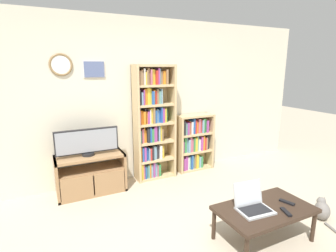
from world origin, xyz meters
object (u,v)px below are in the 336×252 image
at_px(laptop, 252,203).
at_px(remote_far_from_laptop, 286,212).
at_px(bookshelf_short, 193,143).
at_px(tv_stand, 91,174).
at_px(bookshelf_tall, 152,123).
at_px(cat, 322,210).
at_px(remote_near_laptop, 287,202).
at_px(television, 87,142).
at_px(coffee_table, 265,211).

relative_size(laptop, remote_far_from_laptop, 2.24).
distance_m(bookshelf_short, laptop, 2.11).
height_order(tv_stand, bookshelf_tall, bookshelf_tall).
xyz_separation_m(bookshelf_short, cat, (0.59, -2.10, -0.38)).
bearing_deg(bookshelf_tall, remote_near_laptop, -71.19).
bearing_deg(television, bookshelf_tall, 5.96).
distance_m(laptop, remote_near_laptop, 0.44).
bearing_deg(laptop, bookshelf_short, 80.62).
xyz_separation_m(tv_stand, bookshelf_short, (1.84, 0.13, 0.21)).
height_order(tv_stand, remote_near_laptop, tv_stand).
bearing_deg(bookshelf_tall, television, -174.04).
relative_size(tv_stand, remote_near_laptop, 5.90).
height_order(television, laptop, television).
bearing_deg(television, coffee_table, -52.86).
height_order(bookshelf_short, remote_near_laptop, bookshelf_short).
bearing_deg(remote_near_laptop, coffee_table, -25.02).
xyz_separation_m(coffee_table, cat, (0.97, -0.01, -0.23)).
bearing_deg(remote_near_laptop, remote_far_from_laptop, 19.81).
xyz_separation_m(bookshelf_tall, cat, (1.40, -2.08, -0.82)).
bearing_deg(television, laptop, -55.13).
xyz_separation_m(television, remote_near_laptop, (1.77, -1.99, -0.39)).
bearing_deg(tv_stand, laptop, -55.49).
height_order(tv_stand, cat, tv_stand).
bearing_deg(cat, bookshelf_tall, 162.59).
height_order(coffee_table, remote_far_from_laptop, remote_far_from_laptop).
bearing_deg(cat, remote_far_from_laptop, -131.01).
distance_m(television, laptop, 2.36).
bearing_deg(laptop, tv_stand, 129.58).
height_order(tv_stand, laptop, laptop).
height_order(bookshelf_tall, remote_far_from_laptop, bookshelf_tall).
relative_size(tv_stand, coffee_table, 0.96).
relative_size(remote_near_laptop, cat, 0.36).
distance_m(tv_stand, television, 0.49).
height_order(remote_far_from_laptop, cat, remote_far_from_laptop).
xyz_separation_m(tv_stand, remote_far_from_laptop, (1.58, -2.12, 0.10)).
bearing_deg(tv_stand, remote_far_from_laptop, -53.36).
xyz_separation_m(bookshelf_tall, laptop, (0.28, -2.03, -0.49)).
bearing_deg(coffee_table, bookshelf_short, 79.69).
xyz_separation_m(tv_stand, bookshelf_tall, (1.03, 0.12, 0.65)).
xyz_separation_m(laptop, remote_far_from_laptop, (0.26, -0.21, -0.06)).
bearing_deg(remote_near_laptop, laptop, -27.92).
relative_size(remote_near_laptop, remote_far_from_laptop, 1.00).
height_order(television, coffee_table, television).
bearing_deg(bookshelf_short, cat, -74.34).
xyz_separation_m(bookshelf_tall, remote_far_from_laptop, (0.55, -2.24, -0.55)).
relative_size(laptop, cat, 0.80).
bearing_deg(cat, television, 179.92).
distance_m(bookshelf_short, remote_near_laptop, 2.12).
bearing_deg(laptop, coffee_table, -10.35).
distance_m(bookshelf_short, remote_far_from_laptop, 2.27).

